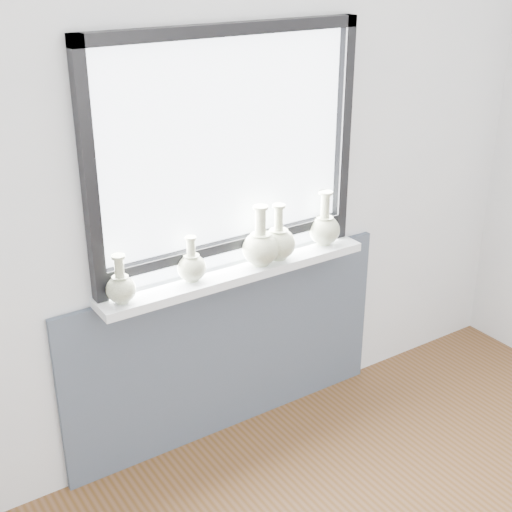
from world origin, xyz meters
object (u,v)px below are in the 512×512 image
vase_c (260,246)px  vase_d (278,242)px  windowsill (236,272)px  vase_a (121,287)px  vase_b (192,266)px  vase_e (324,228)px

vase_c → vase_d: (0.10, 0.01, -0.01)m
windowsill → vase_a: 0.57m
vase_b → vase_d: bearing=-2.2°
vase_c → vase_e: vase_c is taller
vase_c → windowsill: bearing=169.6°
vase_a → vase_e: 1.07m
vase_e → vase_d: bearing=-175.5°
vase_a → vase_e: bearing=1.4°
vase_c → vase_a: bearing=179.6°
vase_e → vase_a: bearing=-178.6°
windowsill → vase_a: size_ratio=6.38×
windowsill → vase_c: vase_c is taller
vase_b → vase_c: vase_c is taller
windowsill → vase_c: size_ratio=4.71×
windowsill → vase_b: vase_b is taller
windowsill → vase_c: 0.16m
vase_b → vase_c: 0.34m
vase_d → vase_b: bearing=177.8°
windowsill → vase_a: vase_a is taller
vase_b → vase_c: (0.34, -0.03, 0.02)m
windowsill → vase_e: vase_e is taller
vase_c → vase_b: bearing=175.7°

